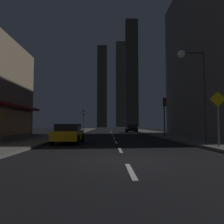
{
  "coord_description": "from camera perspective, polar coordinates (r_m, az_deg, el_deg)",
  "views": [
    {
      "loc": [
        -0.69,
        -8.32,
        1.37
      ],
      "look_at": [
        0.0,
        24.48,
        3.4
      ],
      "focal_mm": 33.8,
      "sensor_mm": 36.0,
      "label": 1
    }
  ],
  "objects": [
    {
      "name": "skyscraper_distant_mid",
      "position": [
        149.11,
        2.45,
        7.39
      ],
      "size": [
        6.98,
        8.31,
        59.22
      ],
      "primitive_type": "cube",
      "color": "#4F4B3B",
      "rests_on": "ground"
    },
    {
      "name": "skyscraper_distant_short",
      "position": [
        150.74,
        5.36,
        10.45
      ],
      "size": [
        8.42,
        6.87,
        75.49
      ],
      "primitive_type": "cube",
      "color": "#363328",
      "rests_on": "ground"
    },
    {
      "name": "lane_marking_center",
      "position": [
        27.17,
        0.25,
        -6.41
      ],
      "size": [
        0.16,
        43.8,
        0.01
      ],
      "color": "silver",
      "rests_on": "ground"
    },
    {
      "name": "ground_plane",
      "position": [
        40.35,
        -0.22,
        -5.55
      ],
      "size": [
        78.0,
        136.0,
        0.1
      ],
      "primitive_type": "cube",
      "color": "black"
    },
    {
      "name": "fire_hydrant_far_left",
      "position": [
        29.67,
        -11.37,
        -5.23
      ],
      "size": [
        0.42,
        0.3,
        0.65
      ],
      "color": "red",
      "rests_on": "sidewalk_left"
    },
    {
      "name": "traffic_light_near_right",
      "position": [
        23.57,
        14.02,
        1.0
      ],
      "size": [
        0.32,
        0.48,
        4.2
      ],
      "color": "#2D2D2D",
      "rests_on": "sidewalk_right"
    },
    {
      "name": "car_parked_near",
      "position": [
        16.13,
        -11.67,
        -5.7
      ],
      "size": [
        1.98,
        4.24,
        1.45
      ],
      "color": "gold",
      "rests_on": "ground"
    },
    {
      "name": "car_parked_far",
      "position": [
        38.21,
        5.26,
        -4.46
      ],
      "size": [
        1.98,
        4.24,
        1.45
      ],
      "color": "black",
      "rests_on": "ground"
    },
    {
      "name": "sidewalk_left",
      "position": [
        40.84,
        -10.14,
        -5.3
      ],
      "size": [
        4.0,
        76.0,
        0.15
      ],
      "primitive_type": "cube",
      "color": "#605E59",
      "rests_on": "ground"
    },
    {
      "name": "pedestrian_crossing_sign",
      "position": [
        13.41,
        26.75,
        -0.4
      ],
      "size": [
        0.91,
        0.08,
        3.15
      ],
      "color": "slate",
      "rests_on": "sidewalk_right"
    },
    {
      "name": "skyscraper_distant_tall",
      "position": [
        124.83,
        -2.68,
        6.87
      ],
      "size": [
        5.66,
        5.83,
        47.8
      ],
      "primitive_type": "cube",
      "color": "#3F3C2F",
      "rests_on": "ground"
    },
    {
      "name": "traffic_light_far_left",
      "position": [
        42.54,
        -7.7,
        -1.05
      ],
      "size": [
        0.32,
        0.48,
        4.2
      ],
      "color": "#2D2D2D",
      "rests_on": "sidewalk_left"
    },
    {
      "name": "street_lamp_right",
      "position": [
        16.33,
        20.96,
        9.78
      ],
      "size": [
        1.96,
        0.56,
        6.58
      ],
      "color": "#38383D",
      "rests_on": "sidewalk_right"
    },
    {
      "name": "sidewalk_right",
      "position": [
        41.07,
        9.63,
        -5.29
      ],
      "size": [
        4.0,
        76.0,
        0.15
      ],
      "primitive_type": "cube",
      "color": "#605E59",
      "rests_on": "ground"
    }
  ]
}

